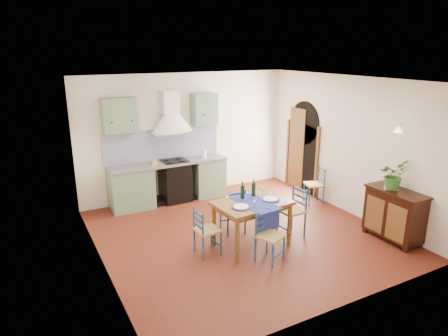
{
  "coord_description": "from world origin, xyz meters",
  "views": [
    {
      "loc": [
        -3.47,
        -5.79,
        3.3
      ],
      "look_at": [
        -0.22,
        0.3,
        1.23
      ],
      "focal_mm": 32.0,
      "sensor_mm": 36.0,
      "label": 1
    }
  ],
  "objects": [
    {
      "name": "dining_table",
      "position": [
        -0.06,
        -0.44,
        0.71
      ],
      "size": [
        1.34,
        1.03,
        1.12
      ],
      "color": "brown",
      "rests_on": "ground"
    },
    {
      "name": "chair_spare",
      "position": [
        2.23,
        0.6,
        0.42
      ],
      "size": [
        0.48,
        0.48,
        0.81
      ],
      "color": "navy",
      "rests_on": "ground"
    },
    {
      "name": "left_wall",
      "position": [
        -2.5,
        0.0,
        1.4
      ],
      "size": [
        0.04,
        5.0,
        2.8
      ],
      "primitive_type": "cube",
      "color": "silver",
      "rests_on": "ground"
    },
    {
      "name": "chair_near",
      "position": [
        -0.11,
        -1.02,
        0.43
      ],
      "size": [
        0.5,
        0.5,
        0.83
      ],
      "color": "navy",
      "rests_on": "ground"
    },
    {
      "name": "chair_right",
      "position": [
        0.81,
        -0.44,
        0.47
      ],
      "size": [
        0.44,
        0.44,
        0.9
      ],
      "color": "navy",
      "rests_on": "ground"
    },
    {
      "name": "potted_plant",
      "position": [
        2.23,
        -1.35,
        1.19
      ],
      "size": [
        0.59,
        0.55,
        0.52
      ],
      "primitive_type": "imported",
      "rotation": [
        0.0,
        0.0,
        0.38
      ],
      "color": "#326026",
      "rests_on": "sideboard"
    },
    {
      "name": "back_wall",
      "position": [
        -0.47,
        2.29,
        1.05
      ],
      "size": [
        5.0,
        0.96,
        2.8
      ],
      "color": "silver",
      "rests_on": "ground"
    },
    {
      "name": "chair_far",
      "position": [
        -0.11,
        0.14,
        0.45
      ],
      "size": [
        0.44,
        0.44,
        0.87
      ],
      "color": "navy",
      "rests_on": "ground"
    },
    {
      "name": "chair_left",
      "position": [
        -0.91,
        -0.37,
        0.42
      ],
      "size": [
        0.39,
        0.39,
        0.82
      ],
      "color": "navy",
      "rests_on": "ground"
    },
    {
      "name": "right_wall",
      "position": [
        2.5,
        0.28,
        1.34
      ],
      "size": [
        0.26,
        5.0,
        2.8
      ],
      "color": "silver",
      "rests_on": "ground"
    },
    {
      "name": "sideboard",
      "position": [
        2.26,
        -1.46,
        0.51
      ],
      "size": [
        0.5,
        1.05,
        0.94
      ],
      "color": "black",
      "rests_on": "ground"
    },
    {
      "name": "ceiling",
      "position": [
        0.0,
        0.0,
        2.8
      ],
      "size": [
        5.0,
        5.0,
        0.01
      ],
      "primitive_type": "cube",
      "color": "white",
      "rests_on": "back_wall"
    },
    {
      "name": "floor",
      "position": [
        0.0,
        0.0,
        0.0
      ],
      "size": [
        5.0,
        5.0,
        0.0
      ],
      "primitive_type": "plane",
      "color": "#44190E",
      "rests_on": "ground"
    }
  ]
}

